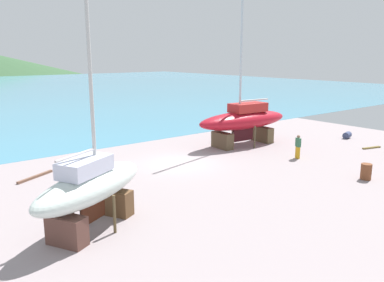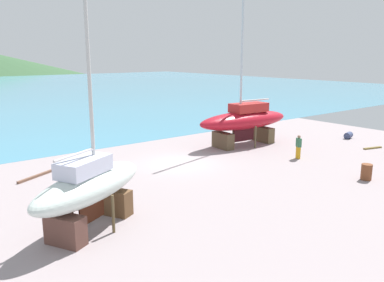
{
  "view_description": "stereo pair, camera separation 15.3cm",
  "coord_description": "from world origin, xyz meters",
  "px_view_note": "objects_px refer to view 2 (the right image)",
  "views": [
    {
      "loc": [
        -14.66,
        -19.91,
        6.99
      ],
      "look_at": [
        -0.62,
        -2.19,
        1.99
      ],
      "focal_mm": 36.49,
      "sensor_mm": 36.0,
      "label": 1
    },
    {
      "loc": [
        -14.54,
        -20.01,
        6.99
      ],
      "look_at": [
        -0.62,
        -2.19,
        1.99
      ],
      "focal_mm": 36.49,
      "sensor_mm": 36.0,
      "label": 2
    }
  ],
  "objects_px": {
    "worker": "(298,146)",
    "barrel_tipped_left": "(348,135)",
    "sailboat_mid_port": "(90,187)",
    "barrel_tar_black": "(366,172)",
    "sailboat_large_starboard": "(245,120)"
  },
  "relations": [
    {
      "from": "sailboat_mid_port",
      "to": "barrel_tar_black",
      "type": "xyz_separation_m",
      "value": [
        15.05,
        -3.64,
        -1.34
      ]
    },
    {
      "from": "worker",
      "to": "barrel_tipped_left",
      "type": "xyz_separation_m",
      "value": [
        8.88,
        1.49,
        -0.58
      ]
    },
    {
      "from": "worker",
      "to": "barrel_tipped_left",
      "type": "bearing_deg",
      "value": -141.03
    },
    {
      "from": "sailboat_mid_port",
      "to": "barrel_tipped_left",
      "type": "xyz_separation_m",
      "value": [
        24.72,
        3.19,
        -1.53
      ]
    },
    {
      "from": "barrel_tipped_left",
      "to": "barrel_tar_black",
      "type": "bearing_deg",
      "value": -144.8
    },
    {
      "from": "sailboat_mid_port",
      "to": "worker",
      "type": "relative_size",
      "value": 6.86
    },
    {
      "from": "sailboat_large_starboard",
      "to": "worker",
      "type": "bearing_deg",
      "value": 93.11
    },
    {
      "from": "sailboat_large_starboard",
      "to": "sailboat_mid_port",
      "type": "relative_size",
      "value": 1.28
    },
    {
      "from": "worker",
      "to": "sailboat_mid_port",
      "type": "bearing_deg",
      "value": 35.56
    },
    {
      "from": "sailboat_large_starboard",
      "to": "sailboat_mid_port",
      "type": "xyz_separation_m",
      "value": [
        -15.93,
        -6.99,
        -0.2
      ]
    },
    {
      "from": "worker",
      "to": "barrel_tar_black",
      "type": "distance_m",
      "value": 5.4
    },
    {
      "from": "sailboat_large_starboard",
      "to": "barrel_tipped_left",
      "type": "relative_size",
      "value": 16.96
    },
    {
      "from": "barrel_tar_black",
      "to": "barrel_tipped_left",
      "type": "bearing_deg",
      "value": 35.2
    },
    {
      "from": "sailboat_large_starboard",
      "to": "worker",
      "type": "relative_size",
      "value": 8.78
    },
    {
      "from": "sailboat_large_starboard",
      "to": "barrel_tar_black",
      "type": "relative_size",
      "value": 15.73
    }
  ]
}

